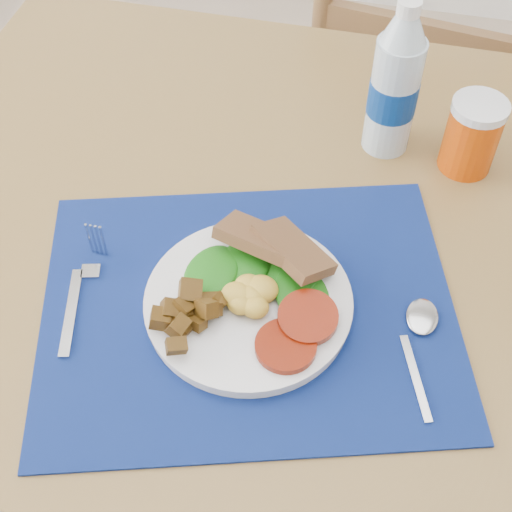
{
  "coord_description": "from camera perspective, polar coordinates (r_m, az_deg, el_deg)",
  "views": [
    {
      "loc": [
        -0.02,
        -0.43,
        1.46
      ],
      "look_at": [
        -0.14,
        0.08,
        0.8
      ],
      "focal_mm": 50.0,
      "sensor_mm": 36.0,
      "label": 1
    }
  ],
  "objects": [
    {
      "name": "breakfast_plate",
      "position": [
        0.85,
        -0.99,
        -3.57
      ],
      "size": [
        0.25,
        0.25,
        0.06
      ],
      "rotation": [
        0.0,
        0.0,
        -0.42
      ],
      "color": "silver",
      "rests_on": "placemat"
    },
    {
      "name": "spoon",
      "position": [
        0.86,
        12.97,
        -6.31
      ],
      "size": [
        0.05,
        0.16,
        0.0
      ],
      "rotation": [
        0.0,
        0.0,
        0.35
      ],
      "color": "#B2B5BA",
      "rests_on": "placemat"
    },
    {
      "name": "chair_far",
      "position": [
        1.55,
        12.84,
        14.76
      ],
      "size": [
        0.47,
        0.46,
        1.14
      ],
      "rotation": [
        0.0,
        0.0,
        3.0
      ],
      "color": "brown",
      "rests_on": "ground"
    },
    {
      "name": "placemat",
      "position": [
        0.86,
        -0.61,
        -4.18
      ],
      "size": [
        0.59,
        0.52,
        0.0
      ],
      "primitive_type": "cube",
      "rotation": [
        0.0,
        0.0,
        0.29
      ],
      "color": "black",
      "rests_on": "table"
    },
    {
      "name": "table",
      "position": [
        1.02,
        9.5,
        -1.4
      ],
      "size": [
        1.4,
        0.9,
        0.75
      ],
      "color": "brown",
      "rests_on": "ground"
    },
    {
      "name": "juice_glass",
      "position": [
        1.04,
        16.85,
        9.08
      ],
      "size": [
        0.07,
        0.07,
        0.1
      ],
      "primitive_type": "cylinder",
      "color": "#C43F05",
      "rests_on": "table"
    },
    {
      "name": "fork",
      "position": [
        0.9,
        -13.61,
        -2.32
      ],
      "size": [
        0.04,
        0.18,
        0.0
      ],
      "rotation": [
        0.0,
        0.0,
        0.26
      ],
      "color": "#B2B5BA",
      "rests_on": "placemat"
    },
    {
      "name": "water_bottle",
      "position": [
        1.01,
        11.02,
        13.12
      ],
      "size": [
        0.07,
        0.07,
        0.23
      ],
      "color": "#ADBFCC",
      "rests_on": "table"
    }
  ]
}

